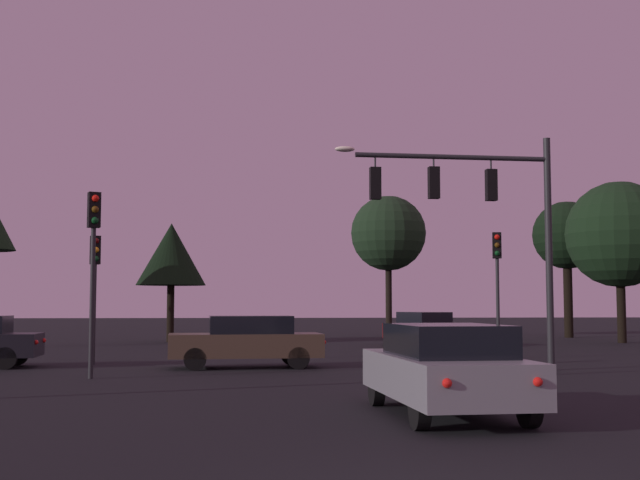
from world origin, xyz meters
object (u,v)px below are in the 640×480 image
(traffic_signal_mast_arm, at_px, (481,206))
(traffic_light_median, at_px, (95,272))
(car_nearside_lane, at_px, (446,368))
(car_far_lane, at_px, (423,328))
(tree_right_cluster, at_px, (171,255))
(traffic_light_corner_right, at_px, (497,269))
(tree_center_horizon, at_px, (388,234))
(tree_lot_edge, at_px, (619,235))
(car_crossing_left, at_px, (247,341))
(traffic_light_corner_left, at_px, (93,247))
(tree_left_far, at_px, (567,236))

(traffic_signal_mast_arm, relative_size, traffic_light_median, 1.66)
(car_nearside_lane, xyz_separation_m, car_far_lane, (4.42, 22.66, -0.00))
(traffic_signal_mast_arm, xyz_separation_m, tree_right_cluster, (-10.38, 18.89, -0.31))
(traffic_light_corner_right, distance_m, traffic_light_median, 13.47)
(tree_center_horizon, relative_size, tree_lot_edge, 1.04)
(car_nearside_lane, xyz_separation_m, car_crossing_left, (-3.32, 10.90, -0.00))
(car_far_lane, xyz_separation_m, tree_right_cluster, (-11.53, 5.45, 3.53))
(traffic_light_corner_right, relative_size, car_far_lane, 0.96)
(traffic_light_corner_right, xyz_separation_m, tree_right_cluster, (-12.41, 13.74, 1.24))
(traffic_light_corner_right, height_order, car_nearside_lane, traffic_light_corner_right)
(tree_right_cluster, bearing_deg, traffic_light_corner_left, -90.25)
(tree_center_horizon, bearing_deg, traffic_signal_mast_arm, -93.53)
(tree_center_horizon, bearing_deg, traffic_light_median, -121.75)
(car_nearside_lane, xyz_separation_m, tree_left_far, (14.69, 31.83, 4.91))
(traffic_signal_mast_arm, bearing_deg, tree_left_far, 63.22)
(car_far_lane, bearing_deg, car_crossing_left, -123.34)
(traffic_signal_mast_arm, distance_m, tree_right_cluster, 21.56)
(car_crossing_left, bearing_deg, tree_right_cluster, 102.40)
(car_nearside_lane, bearing_deg, tree_right_cluster, 104.18)
(traffic_light_median, height_order, car_crossing_left, traffic_light_median)
(traffic_light_corner_left, relative_size, traffic_light_corner_right, 1.08)
(car_nearside_lane, bearing_deg, car_crossing_left, 106.93)
(traffic_light_median, bearing_deg, tree_right_cluster, 86.31)
(car_far_lane, bearing_deg, tree_left_far, 41.75)
(traffic_light_corner_right, height_order, tree_lot_edge, tree_lot_edge)
(traffic_light_median, xyz_separation_m, tree_center_horizon, (12.88, 20.81, 3.08))
(tree_lot_edge, bearing_deg, car_nearside_lane, -120.27)
(tree_lot_edge, bearing_deg, car_far_lane, -165.91)
(traffic_light_corner_right, relative_size, car_nearside_lane, 0.92)
(traffic_light_median, height_order, car_nearside_lane, traffic_light_median)
(traffic_light_corner_right, height_order, tree_left_far, tree_left_far)
(tree_left_far, height_order, tree_center_horizon, tree_center_horizon)
(car_nearside_lane, distance_m, tree_left_far, 35.40)
(tree_lot_edge, bearing_deg, tree_left_far, 90.40)
(tree_center_horizon, xyz_separation_m, tree_lot_edge, (9.95, -8.44, -0.69))
(tree_right_cluster, bearing_deg, traffic_light_median, -93.69)
(traffic_signal_mast_arm, bearing_deg, car_crossing_left, 165.73)
(car_far_lane, bearing_deg, traffic_light_corner_right, -83.94)
(tree_left_far, bearing_deg, traffic_light_corner_left, -132.12)
(traffic_signal_mast_arm, height_order, car_crossing_left, traffic_signal_mast_arm)
(tree_right_cluster, bearing_deg, traffic_light_corner_right, -47.93)
(traffic_light_median, xyz_separation_m, car_nearside_lane, (8.08, -12.89, -2.06))
(traffic_signal_mast_arm, xyz_separation_m, tree_center_horizon, (1.51, 24.48, 1.31))
(traffic_light_corner_left, xyz_separation_m, tree_left_far, (21.89, 24.20, 2.40))
(car_crossing_left, relative_size, tree_center_horizon, 0.57)
(tree_right_cluster, bearing_deg, tree_left_far, 9.68)
(car_nearside_lane, bearing_deg, car_far_lane, 78.96)
(traffic_light_median, bearing_deg, car_crossing_left, -22.62)
(traffic_light_corner_right, height_order, car_far_lane, traffic_light_corner_right)
(traffic_signal_mast_arm, distance_m, car_crossing_left, 7.81)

